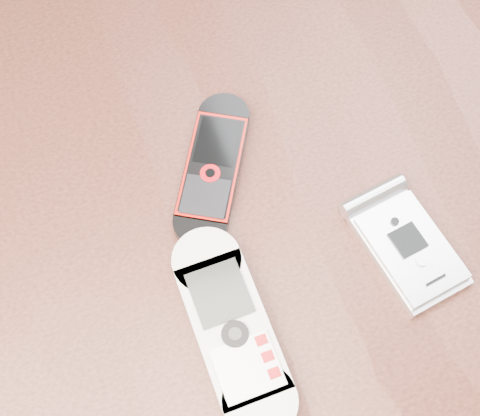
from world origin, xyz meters
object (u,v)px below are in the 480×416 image
Objects in this scene: table at (235,261)px; motorola_razr at (408,247)px; nokia_black_red at (213,168)px; nokia_white at (232,329)px.

table is 11.30× the size of motorola_razr.
table is at bearing -55.63° from nokia_black_red.
nokia_white is (-0.03, -0.09, 0.11)m from table.
nokia_white reaches higher than nokia_black_red.
nokia_black_red is at bearing 76.44° from nokia_white.
table is 8.56× the size of nokia_black_red.
table is at bearing 138.77° from motorola_razr.
nokia_white is 1.15× the size of nokia_black_red.
table is 0.18m from motorola_razr.
motorola_razr is (0.12, -0.07, 0.11)m from table.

